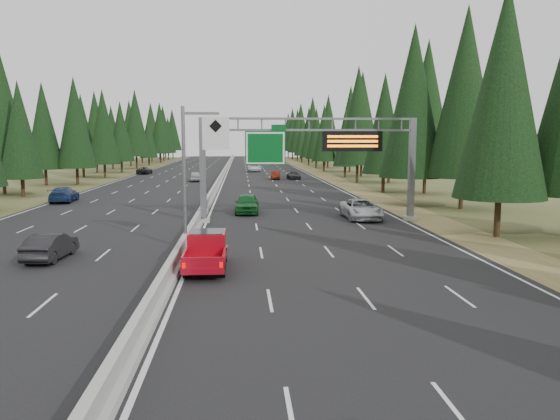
{
  "coord_description": "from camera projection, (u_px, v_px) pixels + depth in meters",
  "views": [
    {
      "loc": [
        3.19,
        -5.87,
        6.19
      ],
      "look_at": [
        5.04,
        20.0,
        2.87
      ],
      "focal_mm": 35.0,
      "sensor_mm": 36.0,
      "label": 1
    }
  ],
  "objects": [
    {
      "name": "road",
      "position": [
        221.0,
        180.0,
        85.52
      ],
      "size": [
        32.0,
        260.0,
        0.08
      ],
      "primitive_type": "cube",
      "color": "black",
      "rests_on": "ground"
    },
    {
      "name": "shoulder_right",
      "position": [
        333.0,
        179.0,
        86.78
      ],
      "size": [
        3.6,
        260.0,
        0.06
      ],
      "primitive_type": "cube",
      "color": "olive",
      "rests_on": "ground"
    },
    {
      "name": "shoulder_left",
      "position": [
        105.0,
        181.0,
        84.26
      ],
      "size": [
        3.6,
        260.0,
        0.06
      ],
      "primitive_type": "cube",
      "color": "#454D24",
      "rests_on": "ground"
    },
    {
      "name": "median_barrier",
      "position": [
        221.0,
        178.0,
        85.47
      ],
      "size": [
        0.7,
        260.0,
        0.85
      ],
      "color": "#989893",
      "rests_on": "road"
    },
    {
      "name": "sign_gantry",
      "position": [
        317.0,
        153.0,
        40.85
      ],
      "size": [
        16.75,
        0.98,
        7.8
      ],
      "color": "slate",
      "rests_on": "road"
    },
    {
      "name": "hov_sign_pole",
      "position": [
        194.0,
        167.0,
        30.52
      ],
      "size": [
        2.8,
        0.5,
        8.0
      ],
      "color": "slate",
      "rests_on": "road"
    },
    {
      "name": "tree_row_right",
      "position": [
        368.0,
        119.0,
        81.43
      ],
      "size": [
        11.61,
        242.43,
        18.6
      ],
      "color": "black",
      "rests_on": "ground"
    },
    {
      "name": "tree_row_left",
      "position": [
        73.0,
        123.0,
        81.63
      ],
      "size": [
        11.61,
        242.36,
        17.82
      ],
      "color": "black",
      "rests_on": "ground"
    },
    {
      "name": "silver_minivan",
      "position": [
        361.0,
        209.0,
        42.68
      ],
      "size": [
        2.69,
        5.65,
        1.56
      ],
      "primitive_type": "imported",
      "rotation": [
        0.0,
        0.0,
        0.02
      ],
      "color": "#BABBBF",
      "rests_on": "road"
    },
    {
      "name": "red_pickup",
      "position": [
        207.0,
        248.0,
        26.34
      ],
      "size": [
        1.87,
        5.24,
        1.71
      ],
      "color": "black",
      "rests_on": "road"
    },
    {
      "name": "car_ahead_green",
      "position": [
        247.0,
        203.0,
        46.09
      ],
      "size": [
        2.12,
        4.91,
        1.65
      ],
      "primitive_type": "imported",
      "rotation": [
        0.0,
        0.0,
        -0.04
      ],
      "color": "#145B22",
      "rests_on": "road"
    },
    {
      "name": "car_ahead_dkred",
      "position": [
        276.0,
        175.0,
        86.22
      ],
      "size": [
        1.76,
        4.07,
        1.3
      ],
      "primitive_type": "imported",
      "rotation": [
        0.0,
        0.0,
        -0.1
      ],
      "color": "#611D0D",
      "rests_on": "road"
    },
    {
      "name": "car_ahead_dkgrey",
      "position": [
        294.0,
        175.0,
        86.39
      ],
      "size": [
        2.11,
        4.55,
        1.29
      ],
      "primitive_type": "imported",
      "rotation": [
        0.0,
        0.0,
        0.07
      ],
      "color": "black",
      "rests_on": "road"
    },
    {
      "name": "car_ahead_white",
      "position": [
        254.0,
        168.0,
        107.76
      ],
      "size": [
        2.58,
        5.53,
        1.53
      ],
      "primitive_type": "imported",
      "rotation": [
        0.0,
        0.0,
        0.01
      ],
      "color": "white",
      "rests_on": "road"
    },
    {
      "name": "car_ahead_far",
      "position": [
        253.0,
        165.0,
        119.18
      ],
      "size": [
        2.0,
        4.29,
        1.42
      ],
      "primitive_type": "imported",
      "rotation": [
        0.0,
        0.0,
        0.08
      ],
      "color": "black",
      "rests_on": "road"
    },
    {
      "name": "car_onc_near",
      "position": [
        50.0,
        246.0,
        28.12
      ],
      "size": [
        1.73,
        4.3,
        1.39
      ],
      "primitive_type": "imported",
      "rotation": [
        0.0,
        0.0,
        3.08
      ],
      "color": "black",
      "rests_on": "road"
    },
    {
      "name": "car_onc_blue",
      "position": [
        64.0,
        194.0,
        54.43
      ],
      "size": [
        2.49,
        5.34,
        1.51
      ],
      "primitive_type": "imported",
      "rotation": [
        0.0,
        0.0,
        3.22
      ],
      "color": "navy",
      "rests_on": "road"
    },
    {
      "name": "car_onc_white",
      "position": [
        195.0,
        176.0,
        82.18
      ],
      "size": [
        2.13,
        4.5,
        1.49
      ],
      "primitive_type": "imported",
      "rotation": [
        0.0,
        0.0,
        3.23
      ],
      "color": "#B7B7B7",
      "rests_on": "road"
    },
    {
      "name": "car_onc_far",
      "position": [
        145.0,
        170.0,
        100.0
      ],
      "size": [
        2.41,
        4.81,
        1.31
      ],
      "primitive_type": "imported",
      "rotation": [
        0.0,
        0.0,
        3.09
      ],
      "color": "black",
      "rests_on": "road"
    }
  ]
}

